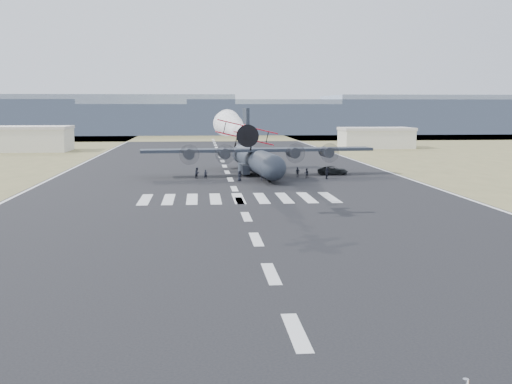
{
  "coord_description": "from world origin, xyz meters",
  "views": [
    {
      "loc": [
        -4.98,
        -32.19,
        11.78
      ],
      "look_at": [
        0.18,
        26.15,
        4.0
      ],
      "focal_mm": 45.0,
      "sensor_mm": 36.0,
      "label": 1
    }
  ],
  "objects": [
    {
      "name": "crew_d",
      "position": [
        11.51,
        74.51,
        0.85
      ],
      "size": [
        1.12,
        0.95,
        1.71
      ],
      "primitive_type": "imported",
      "rotation": [
        0.0,
        0.0,
        3.68
      ],
      "color": "black",
      "rests_on": "ground"
    },
    {
      "name": "transport_aircraft",
      "position": [
        4.89,
        79.13,
        2.99
      ],
      "size": [
        40.15,
        33.01,
        11.58
      ],
      "rotation": [
        0.0,
        0.0,
        0.09
      ],
      "color": "#212532",
      "rests_on": "ground"
    },
    {
      "name": "ridge_seg_c",
      "position": [
        -65.0,
        260.0,
        8.5
      ],
      "size": [
        150.0,
        50.0,
        17.0
      ],
      "primitive_type": "cube",
      "color": "gray",
      "rests_on": "ground"
    },
    {
      "name": "ground",
      "position": [
        0.0,
        0.0,
        0.0
      ],
      "size": [
        500.0,
        500.0,
        0.0
      ],
      "primitive_type": "plane",
      "color": "black",
      "rests_on": "ground"
    },
    {
      "name": "hangar_right",
      "position": [
        46.0,
        150.0,
        3.01
      ],
      "size": [
        20.5,
        12.5,
        5.9
      ],
      "color": "beige",
      "rests_on": "ground"
    },
    {
      "name": "hangar_left",
      "position": [
        -52.0,
        145.0,
        3.41
      ],
      "size": [
        24.5,
        14.5,
        6.7
      ],
      "color": "beige",
      "rests_on": "ground"
    },
    {
      "name": "support_vehicle",
      "position": [
        18.34,
        78.27,
        0.73
      ],
      "size": [
        5.75,
        4.23,
        1.45
      ],
      "primitive_type": "imported",
      "rotation": [
        0.0,
        0.0,
        1.18
      ],
      "color": "black",
      "rests_on": "ground"
    },
    {
      "name": "ridge_seg_f",
      "position": [
        130.0,
        260.0,
        8.5
      ],
      "size": [
        150.0,
        50.0,
        17.0
      ],
      "primitive_type": "cube",
      "color": "gray",
      "rests_on": "ground"
    },
    {
      "name": "crew_h",
      "position": [
        12.82,
        73.32,
        0.8
      ],
      "size": [
        0.83,
        0.56,
        1.6
      ],
      "primitive_type": "imported",
      "rotation": [
        0.0,
        0.0,
        3.25
      ],
      "color": "black",
      "rests_on": "ground"
    },
    {
      "name": "smoke_trail",
      "position": [
        -0.37,
        65.54,
        9.16
      ],
      "size": [
        4.15,
        35.62,
        4.15
      ],
      "rotation": [
        0.0,
        0.0,
        0.01
      ],
      "color": "white"
    },
    {
      "name": "ridge_seg_d",
      "position": [
        0.0,
        260.0,
        6.5
      ],
      "size": [
        150.0,
        50.0,
        13.0
      ],
      "primitive_type": "cube",
      "color": "gray",
      "rests_on": "ground"
    },
    {
      "name": "crew_f",
      "position": [
        15.91,
        71.39,
        0.94
      ],
      "size": [
        1.32,
        1.81,
        1.89
      ],
      "primitive_type": "imported",
      "rotation": [
        0.0,
        0.0,
        1.08
      ],
      "color": "black",
      "rests_on": "ground"
    },
    {
      "name": "ridge_seg_e",
      "position": [
        65.0,
        260.0,
        7.5
      ],
      "size": [
        150.0,
        50.0,
        15.0
      ],
      "primitive_type": "cube",
      "color": "gray",
      "rests_on": "ground"
    },
    {
      "name": "crew_c",
      "position": [
        5.03,
        70.19,
        0.78
      ],
      "size": [
        0.67,
        1.09,
        1.57
      ],
      "primitive_type": "imported",
      "rotation": [
        0.0,
        0.0,
        1.78
      ],
      "color": "black",
      "rests_on": "ground"
    },
    {
      "name": "crew_b",
      "position": [
        -5.4,
        73.72,
        0.93
      ],
      "size": [
        1.03,
        1.05,
        1.87
      ],
      "primitive_type": "imported",
      "rotation": [
        0.0,
        0.0,
        0.82
      ],
      "color": "black",
      "rests_on": "ground"
    },
    {
      "name": "runway_markings",
      "position": [
        0.0,
        60.0,
        0.01
      ],
      "size": [
        60.0,
        260.0,
        0.01
      ],
      "primitive_type": null,
      "color": "silver",
      "rests_on": "ground"
    },
    {
      "name": "crew_a",
      "position": [
        -4.0,
        72.91,
        0.78
      ],
      "size": [
        0.69,
        0.63,
        1.57
      ],
      "primitive_type": "imported",
      "rotation": [
        0.0,
        0.0,
        0.33
      ],
      "color": "black",
      "rests_on": "ground"
    },
    {
      "name": "crew_g",
      "position": [
        7.15,
        71.13,
        0.87
      ],
      "size": [
        0.81,
        0.82,
        1.73
      ],
      "primitive_type": "imported",
      "rotation": [
        0.0,
        0.0,
        4.0
      ],
      "color": "black",
      "rests_on": "ground"
    },
    {
      "name": "scrub_far",
      "position": [
        0.0,
        230.0,
        0.0
      ],
      "size": [
        500.0,
        80.0,
        0.0
      ],
      "primitive_type": "cube",
      "color": "olive",
      "rests_on": "ground"
    },
    {
      "name": "crew_e",
      "position": [
        1.36,
        69.65,
        0.83
      ],
      "size": [
        0.95,
        0.86,
        1.66
      ],
      "primitive_type": "imported",
      "rotation": [
        0.0,
        0.0,
        0.58
      ],
      "color": "black",
      "rests_on": "ground"
    },
    {
      "name": "aerobatic_biplane",
      "position": [
        -0.07,
        36.48,
        8.9
      ],
      "size": [
        6.45,
        5.88,
        3.23
      ],
      "rotation": [
        0.0,
        0.23,
        0.01
      ],
      "color": "red"
    }
  ]
}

